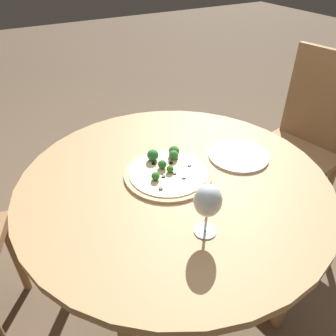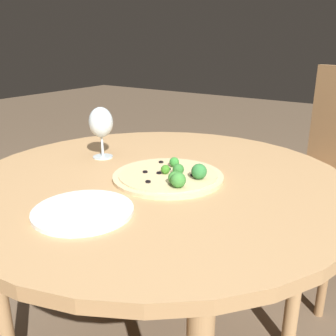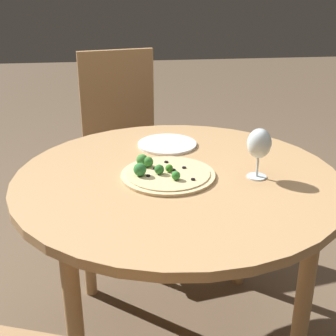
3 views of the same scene
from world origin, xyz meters
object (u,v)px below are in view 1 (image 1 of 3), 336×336
chair (301,141)px  plate_near (239,156)px  wine_glass (208,202)px  pizza (167,171)px

chair → plate_near: chair is taller
chair → wine_glass: (0.90, 0.41, 0.30)m
chair → plate_near: 0.62m
pizza → wine_glass: 0.32m
plate_near → wine_glass: bearing=37.7°
chair → pizza: bearing=-92.7°
chair → plate_near: size_ratio=4.24×
wine_glass → pizza: bearing=-98.1°
pizza → plate_near: (-0.29, 0.04, -0.01)m
wine_glass → chair: bearing=-155.3°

